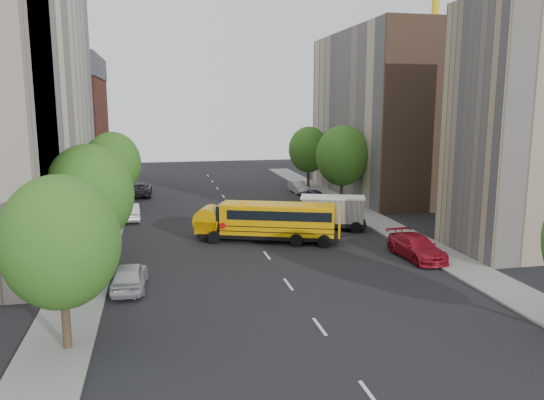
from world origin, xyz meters
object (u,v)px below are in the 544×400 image
object	(u,v)px
street_tree_0	(60,242)
parked_car_5	(298,187)
parked_car_1	(130,212)
street_tree_5	(309,150)
street_tree_2	(113,163)
safari_truck	(327,212)
parked_car_0	(129,276)
parked_car_2	(140,189)
parked_car_4	(316,197)
street_tree_1	(89,194)
street_tree_4	(342,156)
school_bus	(267,220)
parked_car_3	(417,247)

from	to	relation	value
street_tree_0	parked_car_5	distance (m)	41.77
parked_car_1	street_tree_5	bearing A→B (deg)	-149.30
street_tree_2	safari_truck	bearing A→B (deg)	-28.66
street_tree_0	parked_car_0	bearing A→B (deg)	72.66
parked_car_5	parked_car_2	bearing A→B (deg)	171.64
parked_car_1	parked_car_4	bearing A→B (deg)	-171.94
street_tree_0	parked_car_4	world-z (taller)	street_tree_0
street_tree_1	safari_truck	world-z (taller)	street_tree_1
parked_car_2	street_tree_4	bearing A→B (deg)	154.23
street_tree_0	street_tree_1	distance (m)	10.00
parked_car_5	street_tree_1	bearing A→B (deg)	-129.70
safari_truck	parked_car_0	xyz separation A→B (m)	(-15.18, -11.45, -0.68)
street_tree_5	street_tree_4	bearing A→B (deg)	-90.00
parked_car_0	parked_car_2	distance (m)	31.20
school_bus	parked_car_3	distance (m)	10.97
parked_car_2	parked_car_3	distance (m)	34.52
parked_car_1	parked_car_5	distance (m)	21.41
parked_car_1	street_tree_4	bearing A→B (deg)	-177.62
street_tree_0	street_tree_5	distance (m)	45.65
street_tree_2	parked_car_0	size ratio (longest dim) A/B	1.71
school_bus	parked_car_4	world-z (taller)	school_bus
parked_car_0	parked_car_1	size ratio (longest dim) A/B	1.00
parked_car_2	parked_car_4	distance (m)	19.87
street_tree_4	parked_car_3	xyz separation A→B (m)	(-1.40, -18.77, -4.30)
street_tree_1	parked_car_0	distance (m)	5.57
parked_car_5	parked_car_1	bearing A→B (deg)	-152.23
street_tree_4	parked_car_2	xyz separation A→B (m)	(-20.11, 10.24, -4.31)
street_tree_0	parked_car_5	size ratio (longest dim) A/B	1.80
street_tree_4	parked_car_4	size ratio (longest dim) A/B	1.92
parked_car_3	street_tree_2	bearing A→B (deg)	134.38
street_tree_1	street_tree_2	bearing A→B (deg)	90.00
parked_car_1	parked_car_4	xyz separation A→B (m)	(18.40, 4.01, -0.02)
school_bus	parked_car_3	xyz separation A→B (m)	(8.78, -6.52, -0.87)
school_bus	parked_car_1	xyz separation A→B (m)	(-10.42, 9.86, -0.90)
school_bus	parked_car_1	size ratio (longest dim) A/B	2.35
parked_car_1	parked_car_2	bearing A→B (deg)	-96.47
school_bus	parked_car_3	size ratio (longest dim) A/B	1.98
street_tree_5	parked_car_0	distance (m)	38.65
street_tree_5	parked_car_1	world-z (taller)	street_tree_5
parked_car_4	street_tree_2	bearing A→B (deg)	-179.88
parked_car_5	safari_truck	bearing A→B (deg)	-100.61
safari_truck	parked_car_5	xyz separation A→B (m)	(2.42, 18.06, -0.78)
safari_truck	parked_car_2	xyz separation A→B (m)	(-15.49, 19.75, -0.68)
parked_car_0	parked_car_1	world-z (taller)	parked_car_0
street_tree_4	school_bus	xyz separation A→B (m)	(-10.18, -12.25, -3.43)
street_tree_0	parked_car_0	size ratio (longest dim) A/B	1.64
street_tree_1	parked_car_2	xyz separation A→B (m)	(1.89, 28.24, -4.18)
street_tree_5	school_bus	world-z (taller)	street_tree_5
parked_car_0	parked_car_2	bearing A→B (deg)	-86.26
street_tree_5	parked_car_1	bearing A→B (deg)	-145.07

